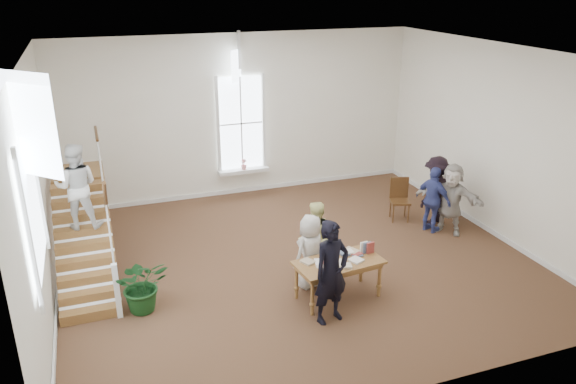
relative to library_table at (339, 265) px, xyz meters
name	(u,v)px	position (x,y,z in m)	size (l,w,h in m)	color
ground	(297,260)	(-0.23, 1.68, -0.71)	(10.00, 10.00, 0.00)	#43311A
room_shell	(243,180)	(-0.23, 6.07, -0.31)	(10.49, 10.00, 10.00)	white
staircase	(80,206)	(-4.57, 2.43, 0.91)	(1.10, 4.10, 2.92)	brown
library_table	(339,265)	(0.00, 0.00, 0.00)	(1.77, 1.02, 0.85)	brown
police_officer	(331,272)	(-0.46, -0.66, 0.28)	(0.72, 0.47, 1.96)	black
elderly_woman	(310,251)	(-0.36, 0.59, 0.07)	(0.76, 0.49, 1.55)	#BCB7AE
person_yellow	(315,238)	(-0.06, 1.09, 0.09)	(0.77, 0.60, 1.59)	#E9E692
woman_cluster_a	(433,200)	(3.42, 2.00, 0.12)	(0.97, 0.40, 1.66)	#384287
woman_cluster_b	(435,190)	(3.77, 2.45, 0.17)	(1.13, 0.65, 1.75)	black
woman_cluster_c	(451,199)	(3.77, 1.80, 0.18)	(1.63, 0.52, 1.76)	#B9B1A6
floor_plant	(142,285)	(-3.63, 0.83, -0.17)	(0.97, 0.84, 1.07)	#133D17
side_chair	(400,196)	(3.06, 2.95, -0.09)	(0.60, 0.60, 1.10)	#391E0F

